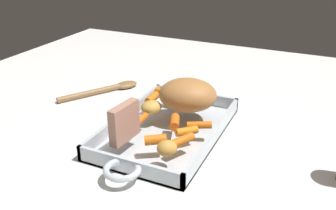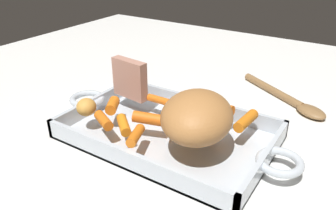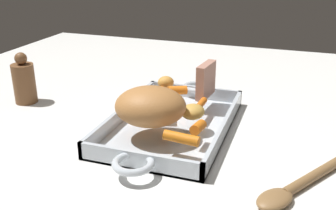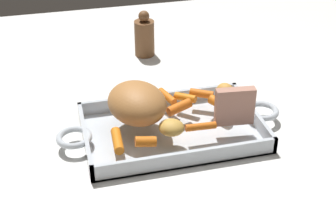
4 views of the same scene
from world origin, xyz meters
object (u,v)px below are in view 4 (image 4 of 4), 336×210
baby_carrot_center_left (167,96)px  baby_carrot_long (201,94)px  potato_halved (225,90)px  pepper_mill (144,37)px  baby_carrot_northeast (201,127)px  pork_roast (137,103)px  roasting_dish (172,130)px  potato_whole (171,127)px  baby_carrot_southwest (219,103)px  baby_carrot_northwest (146,142)px  baby_carrot_southeast (185,98)px  roast_slice_outer (235,106)px  baby_carrot_short (117,141)px  baby_carrot_center_right (179,107)px

baby_carrot_center_left → baby_carrot_long: bearing=-6.0°
potato_halved → pepper_mill: (-0.12, 0.34, 0.00)m
baby_carrot_long → potato_halved: 0.05m
baby_carrot_northeast → pork_roast: bearing=148.6°
pork_roast → baby_carrot_northeast: (0.12, -0.07, -0.03)m
roasting_dish → potato_whole: potato_whole is taller
baby_carrot_southwest → pepper_mill: pepper_mill is taller
potato_halved → pepper_mill: size_ratio=0.31×
baby_carrot_northwest → baby_carrot_southeast: bearing=50.2°
baby_carrot_southeast → roast_slice_outer: bearing=-56.6°
baby_carrot_northeast → pepper_mill: (-0.02, 0.45, 0.01)m
baby_carrot_northwest → roasting_dish: bearing=46.7°
pork_roast → potato_halved: size_ratio=3.49×
pork_roast → baby_carrot_short: (-0.06, -0.08, -0.03)m
roasting_dish → baby_carrot_center_left: size_ratio=8.83×
roasting_dish → baby_carrot_center_left: baby_carrot_center_left is taller
pork_roast → potato_whole: (0.06, -0.07, -0.02)m
baby_carrot_northwest → potato_halved: bearing=33.6°
pork_roast → baby_carrot_northeast: bearing=-31.4°
baby_carrot_center_left → baby_carrot_northeast: bearing=-74.2°
roast_slice_outer → potato_whole: bearing=-177.0°
baby_carrot_long → baby_carrot_center_left: (-0.08, 0.01, -0.00)m
potato_halved → baby_carrot_southwest: bearing=-125.9°
roasting_dish → baby_carrot_northeast: 0.08m
baby_carrot_southwest → baby_carrot_center_left: baby_carrot_southwest is taller
baby_carrot_southwest → baby_carrot_center_left: (-0.10, 0.06, -0.00)m
roasting_dish → potato_halved: potato_halved is taller
pepper_mill → baby_carrot_center_right: bearing=-90.3°
baby_carrot_center_right → potato_halved: 0.12m
roasting_dish → roast_slice_outer: size_ratio=6.02×
baby_carrot_southeast → baby_carrot_southwest: 0.08m
baby_carrot_center_left → potato_halved: size_ratio=1.35×
baby_carrot_southeast → pepper_mill: 0.33m
baby_carrot_southeast → potato_halved: bearing=-2.3°
baby_carrot_southwest → potato_whole: (-0.13, -0.07, 0.00)m
baby_carrot_center_left → baby_carrot_northwest: bearing=-117.3°
pork_roast → baby_carrot_southeast: pork_roast is taller
baby_carrot_southwest → baby_carrot_center_right: bearing=177.2°
pork_roast → baby_carrot_center_right: pork_roast is taller
baby_carrot_short → baby_carrot_northwest: (0.05, -0.02, 0.00)m
baby_carrot_northwest → baby_carrot_long: bearing=43.4°
pork_roast → roasting_dish: bearing=-17.0°
pork_roast → pepper_mill: 0.39m
baby_carrot_northeast → baby_carrot_northwest: baby_carrot_northwest is taller
potato_whole → baby_carrot_southeast: bearing=62.0°
baby_carrot_northeast → baby_carrot_southeast: bearing=89.7°
pork_roast → roast_slice_outer: bearing=-18.7°
roasting_dish → baby_carrot_center_right: (0.02, 0.03, 0.04)m
potato_halved → potato_whole: (-0.16, -0.11, -0.00)m
baby_carrot_long → baby_carrot_center_right: bearing=-144.5°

